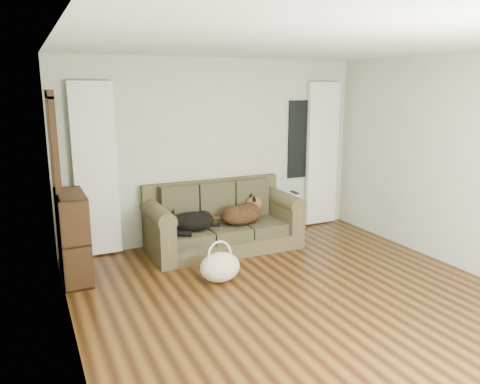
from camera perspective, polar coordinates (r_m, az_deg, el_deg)
name	(u,v)px	position (r m, az deg, el deg)	size (l,w,h in m)	color
floor	(308,305)	(5.01, 8.34, -13.47)	(5.00, 5.00, 0.00)	black
ceiling	(318,42)	(4.52, 9.44, 17.62)	(5.00, 5.00, 0.00)	white
wall_back	(216,151)	(6.78, -2.99, 5.06)	(4.50, 0.04, 2.60)	#B5C8A4
wall_left	(68,206)	(3.85, -20.25, -1.62)	(0.04, 5.00, 2.60)	#B5C8A4
wall_right	(474,166)	(6.13, 26.66, 2.90)	(0.04, 5.00, 2.60)	#B5C8A4
curtain_left	(96,170)	(6.29, -17.19, 2.53)	(0.55, 0.08, 2.25)	white
curtain_right	(322,154)	(7.59, 9.99, 4.56)	(0.55, 0.08, 2.25)	white
window_pane	(302,139)	(7.41, 7.60, 6.39)	(0.50, 0.03, 1.20)	black
door_casing	(57,187)	(5.90, -21.41, 0.58)	(0.07, 0.60, 2.10)	black
sofa	(224,217)	(6.44, -2.01, -3.08)	(2.05, 0.88, 0.84)	#3F3C24
dog_black_lab	(190,221)	(6.17, -6.14, -3.57)	(0.59, 0.41, 0.25)	black
dog_shepherd	(243,213)	(6.49, 0.36, -2.57)	(0.66, 0.47, 0.29)	black
tv_remote	(295,192)	(6.71, 6.67, -0.05)	(0.05, 0.20, 0.02)	black
tote_bag	(220,268)	(5.46, -2.46, -9.26)	(0.48, 0.37, 0.35)	beige
bookshelf	(73,237)	(5.76, -19.66, -5.24)	(0.31, 0.82, 1.02)	black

